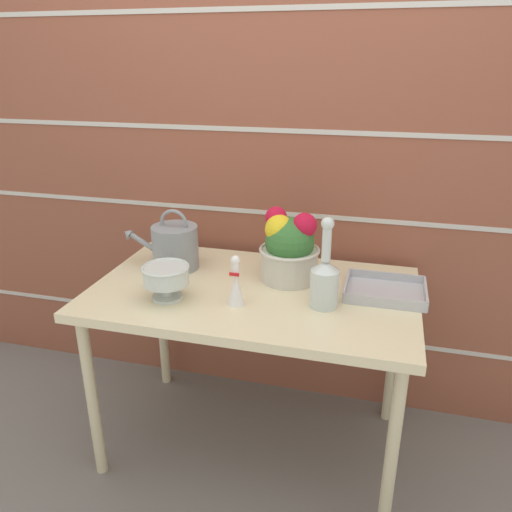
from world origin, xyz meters
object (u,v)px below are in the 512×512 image
watering_can (174,246)px  figurine_vase (236,285)px  glass_decanter (325,279)px  crystal_pedestal_bowl (166,277)px  wire_tray (385,292)px  flower_planter (289,248)px

watering_can → figurine_vase: 0.43m
glass_decanter → figurine_vase: glass_decanter is taller
crystal_pedestal_bowl → glass_decanter: glass_decanter is taller
glass_decanter → figurine_vase: bearing=-167.7°
figurine_vase → watering_can: bearing=143.0°
watering_can → crystal_pedestal_bowl: bearing=-72.5°
watering_can → glass_decanter: glass_decanter is taller
crystal_pedestal_bowl → glass_decanter: size_ratio=0.53×
figurine_vase → wire_tray: figurine_vase is taller
flower_planter → wire_tray: size_ratio=0.97×
flower_planter → wire_tray: flower_planter is taller
flower_planter → glass_decanter: size_ratio=0.87×
flower_planter → glass_decanter: 0.26m
flower_planter → figurine_vase: bearing=-117.4°
crystal_pedestal_bowl → flower_planter: 0.49m
flower_planter → figurine_vase: (-0.14, -0.26, -0.06)m
flower_planter → wire_tray: bearing=-6.5°
crystal_pedestal_bowl → wire_tray: bearing=17.4°
figurine_vase → wire_tray: size_ratio=0.63×
glass_decanter → watering_can: bearing=163.4°
glass_decanter → figurine_vase: 0.31m
flower_planter → figurine_vase: size_ratio=1.53×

